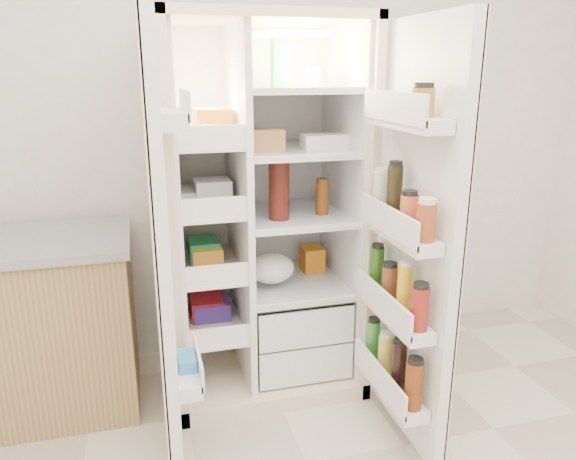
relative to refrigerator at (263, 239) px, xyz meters
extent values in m
cube|color=white|center=(0.00, 0.35, 0.61)|extent=(4.00, 0.02, 2.70)
cube|color=beige|center=(-0.02, 0.28, 0.16)|extent=(0.92, 0.04, 1.80)
cube|color=beige|center=(-0.46, -0.05, 0.16)|extent=(0.04, 0.70, 1.80)
cube|color=beige|center=(0.42, -0.05, 0.16)|extent=(0.04, 0.70, 1.80)
cube|color=beige|center=(-0.02, -0.05, 1.04)|extent=(0.92, 0.70, 0.04)
cube|color=beige|center=(-0.02, -0.05, -0.70)|extent=(0.92, 0.70, 0.08)
cube|color=white|center=(-0.02, 0.25, 0.18)|extent=(0.84, 0.02, 1.68)
cube|color=white|center=(-0.43, -0.05, 0.18)|extent=(0.02, 0.62, 1.68)
cube|color=white|center=(0.39, -0.05, 0.18)|extent=(0.02, 0.62, 1.68)
cube|color=white|center=(-0.13, -0.05, 0.18)|extent=(0.03, 0.62, 1.68)
cube|color=white|center=(0.14, -0.07, -0.56)|extent=(0.47, 0.52, 0.19)
cube|color=white|center=(0.14, -0.07, -0.36)|extent=(0.47, 0.52, 0.19)
cube|color=#FFD18C|center=(0.14, 0.00, 0.98)|extent=(0.30, 0.30, 0.02)
cube|color=white|center=(-0.28, -0.05, -0.39)|extent=(0.28, 0.58, 0.02)
cube|color=white|center=(-0.28, -0.05, -0.09)|extent=(0.28, 0.58, 0.02)
cube|color=white|center=(-0.28, -0.05, 0.21)|extent=(0.28, 0.58, 0.02)
cube|color=white|center=(-0.28, -0.05, 0.51)|extent=(0.28, 0.58, 0.02)
cube|color=white|center=(0.14, -0.05, -0.22)|extent=(0.49, 0.58, 0.01)
cube|color=white|center=(0.14, -0.05, 0.14)|extent=(0.49, 0.58, 0.01)
cube|color=white|center=(0.14, -0.05, 0.46)|extent=(0.49, 0.58, 0.02)
cube|color=white|center=(0.14, -0.05, 0.74)|extent=(0.49, 0.58, 0.02)
cube|color=red|center=(-0.28, -0.05, -0.33)|extent=(0.16, 0.20, 0.10)
cube|color=#268D4D|center=(-0.28, -0.05, -0.02)|extent=(0.14, 0.18, 0.12)
cube|color=silver|center=(-0.28, -0.05, 0.25)|extent=(0.20, 0.22, 0.07)
cube|color=orange|center=(-0.28, -0.05, 0.59)|extent=(0.15, 0.16, 0.14)
cube|color=#51349D|center=(-0.28, -0.05, -0.34)|extent=(0.18, 0.20, 0.09)
cube|color=orange|center=(-0.28, -0.05, -0.03)|extent=(0.14, 0.18, 0.10)
cube|color=silver|center=(-0.28, -0.05, 0.28)|extent=(0.16, 0.16, 0.12)
sphere|color=orange|center=(0.01, -0.15, -0.62)|extent=(0.07, 0.07, 0.07)
sphere|color=orange|center=(0.10, -0.11, -0.62)|extent=(0.07, 0.07, 0.07)
sphere|color=orange|center=(0.20, -0.15, -0.62)|extent=(0.07, 0.07, 0.07)
sphere|color=orange|center=(0.06, -0.01, -0.62)|extent=(0.07, 0.07, 0.07)
sphere|color=orange|center=(0.16, -0.03, -0.62)|extent=(0.07, 0.07, 0.07)
sphere|color=orange|center=(0.26, -0.07, -0.62)|extent=(0.07, 0.07, 0.07)
ellipsoid|color=#3D7727|center=(0.14, -0.05, -0.34)|extent=(0.26, 0.24, 0.11)
cylinder|color=#4A150F|center=(0.05, -0.15, 0.29)|extent=(0.10, 0.10, 0.30)
cylinder|color=#6B340B|center=(0.27, -0.12, 0.23)|extent=(0.06, 0.06, 0.18)
cube|color=#27914D|center=(0.07, -0.08, 0.85)|extent=(0.07, 0.07, 0.21)
cylinder|color=white|center=(0.24, -0.11, 0.79)|extent=(0.10, 0.10, 0.09)
cylinder|color=olive|center=(0.12, -0.02, 0.79)|extent=(0.07, 0.07, 0.09)
cube|color=white|center=(0.31, -0.11, 0.50)|extent=(0.27, 0.11, 0.07)
cube|color=#AC7545|center=(-0.01, -0.13, 0.51)|extent=(0.16, 0.09, 0.10)
ellipsoid|color=white|center=(0.02, -0.12, -0.14)|extent=(0.23, 0.20, 0.14)
cube|color=orange|center=(0.28, 0.06, -0.15)|extent=(0.11, 0.13, 0.13)
cube|color=white|center=(-0.52, -0.60, 0.16)|extent=(0.05, 0.40, 1.72)
cube|color=beige|center=(-0.54, -0.60, 0.16)|extent=(0.01, 0.40, 1.72)
cube|color=white|center=(-0.45, -0.60, -0.34)|extent=(0.09, 0.32, 0.06)
cube|color=white|center=(-0.45, -0.60, 0.66)|extent=(0.09, 0.32, 0.06)
cube|color=#338CCC|center=(-0.45, -0.60, -0.31)|extent=(0.07, 0.12, 0.10)
cube|color=white|center=(0.48, -0.69, 0.16)|extent=(0.05, 0.58, 1.72)
cube|color=beige|center=(0.51, -0.69, 0.16)|extent=(0.01, 0.58, 1.72)
cube|color=white|center=(0.40, -0.69, -0.48)|extent=(0.11, 0.50, 0.05)
cube|color=white|center=(0.40, -0.69, -0.14)|extent=(0.11, 0.50, 0.05)
cube|color=white|center=(0.40, -0.69, 0.21)|extent=(0.11, 0.50, 0.05)
cube|color=white|center=(0.40, -0.69, 0.64)|extent=(0.11, 0.50, 0.05)
cylinder|color=#6A2B0B|center=(0.40, -0.89, -0.36)|extent=(0.07, 0.07, 0.20)
cylinder|color=black|center=(0.40, -0.76, -0.35)|extent=(0.06, 0.06, 0.22)
cylinder|color=gold|center=(0.40, -0.63, -0.37)|extent=(0.06, 0.06, 0.18)
cylinder|color=#2F822B|center=(0.40, -0.50, -0.36)|extent=(0.06, 0.06, 0.19)
cylinder|color=maroon|center=(0.40, -0.89, -0.03)|extent=(0.07, 0.07, 0.17)
cylinder|color=gold|center=(0.40, -0.76, -0.01)|extent=(0.06, 0.06, 0.21)
cylinder|color=brown|center=(0.40, -0.63, -0.04)|extent=(0.07, 0.07, 0.16)
cylinder|color=#235112|center=(0.40, -0.50, -0.02)|extent=(0.06, 0.06, 0.20)
cylinder|color=#943C20|center=(0.40, -0.89, 0.30)|extent=(0.07, 0.07, 0.14)
cylinder|color=#BA522F|center=(0.40, -0.76, 0.30)|extent=(0.07, 0.07, 0.14)
cylinder|color=black|center=(0.40, -0.63, 0.35)|extent=(0.06, 0.06, 0.23)
cylinder|color=beige|center=(0.40, -0.50, 0.32)|extent=(0.06, 0.06, 0.18)
cylinder|color=#916024|center=(0.40, -0.81, 0.71)|extent=(0.08, 0.08, 0.10)
cube|color=#A17D50|center=(-1.22, -0.03, -0.34)|extent=(1.12, 0.58, 0.81)
camera|label=1|loc=(-0.56, -2.56, 0.82)|focal=34.00mm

